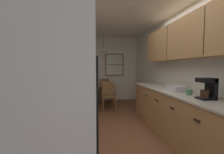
% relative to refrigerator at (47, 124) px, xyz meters
% --- Properties ---
extents(ground_plane, '(12.00, 12.00, 0.00)m').
position_rel_refrigerator_xyz_m(ground_plane, '(0.94, 2.22, -0.91)').
color(ground_plane, brown).
extents(wall_left, '(0.10, 9.00, 2.55)m').
position_rel_refrigerator_xyz_m(wall_left, '(-0.41, 2.22, 0.36)').
color(wall_left, silver).
rests_on(wall_left, ground).
extents(wall_right, '(0.10, 9.00, 2.55)m').
position_rel_refrigerator_xyz_m(wall_right, '(2.29, 2.22, 0.36)').
color(wall_right, silver).
rests_on(wall_right, ground).
extents(wall_back, '(4.40, 0.10, 2.55)m').
position_rel_refrigerator_xyz_m(wall_back, '(0.94, 4.87, 0.36)').
color(wall_back, silver).
rests_on(wall_back, ground).
extents(ceiling_slab, '(4.40, 9.00, 0.08)m').
position_rel_refrigerator_xyz_m(ceiling_slab, '(0.94, 2.22, 1.68)').
color(ceiling_slab, white).
extents(refrigerator, '(0.76, 0.74, 1.82)m').
position_rel_refrigerator_xyz_m(refrigerator, '(0.00, 0.00, 0.00)').
color(refrigerator, silver).
rests_on(refrigerator, ground).
extents(stove_range, '(0.66, 0.65, 1.10)m').
position_rel_refrigerator_xyz_m(stove_range, '(-0.06, 0.72, -0.44)').
color(stove_range, black).
rests_on(stove_range, ground).
extents(microwave_over_range, '(0.39, 0.57, 0.35)m').
position_rel_refrigerator_xyz_m(microwave_over_range, '(-0.17, 0.72, 0.81)').
color(microwave_over_range, black).
extents(counter_left, '(0.64, 1.83, 0.90)m').
position_rel_refrigerator_xyz_m(counter_left, '(-0.06, 1.96, -0.46)').
color(counter_left, '#A87A4C').
rests_on(counter_left, ground).
extents(upper_cabinets_left, '(0.33, 1.91, 0.70)m').
position_rel_refrigerator_xyz_m(upper_cabinets_left, '(-0.20, 1.91, 1.00)').
color(upper_cabinets_left, '#A87A4C').
extents(counter_right, '(0.64, 3.37, 0.90)m').
position_rel_refrigerator_xyz_m(counter_right, '(1.94, 1.27, -0.46)').
color(counter_right, '#A87A4C').
rests_on(counter_right, ground).
extents(upper_cabinets_right, '(0.33, 3.05, 0.72)m').
position_rel_refrigerator_xyz_m(upper_cabinets_right, '(2.08, 1.22, 0.95)').
color(upper_cabinets_right, '#A87A4C').
extents(dining_table, '(0.81, 0.85, 0.73)m').
position_rel_refrigerator_xyz_m(dining_table, '(0.80, 4.04, -0.30)').
color(dining_table, olive).
rests_on(dining_table, ground).
extents(dining_chair_near, '(0.42, 0.42, 0.90)m').
position_rel_refrigerator_xyz_m(dining_chair_near, '(0.88, 3.40, -0.41)').
color(dining_chair_near, brown).
rests_on(dining_chair_near, ground).
extents(dining_chair_far, '(0.41, 0.41, 0.90)m').
position_rel_refrigerator_xyz_m(dining_chair_far, '(0.89, 4.67, -0.41)').
color(dining_chair_far, brown).
rests_on(dining_chair_far, ground).
extents(pendant_light, '(0.25, 0.25, 0.65)m').
position_rel_refrigerator_xyz_m(pendant_light, '(0.80, 4.04, 1.04)').
color(pendant_light, black).
extents(back_window, '(0.75, 0.05, 0.90)m').
position_rel_refrigerator_xyz_m(back_window, '(1.32, 4.80, 0.54)').
color(back_window, brown).
extents(trash_bin, '(0.31, 0.31, 0.69)m').
position_rel_refrigerator_xyz_m(trash_bin, '(0.24, 3.18, -0.57)').
color(trash_bin, white).
rests_on(trash_bin, ground).
extents(storage_canister, '(0.10, 0.10, 0.16)m').
position_rel_refrigerator_xyz_m(storage_canister, '(-0.06, 1.22, 0.07)').
color(storage_canister, '#265999').
rests_on(storage_canister, counter_left).
extents(dish_towel, '(0.02, 0.16, 0.24)m').
position_rel_refrigerator_xyz_m(dish_towel, '(0.30, 0.88, -0.41)').
color(dish_towel, white).
extents(coffee_maker, '(0.22, 0.18, 0.30)m').
position_rel_refrigerator_xyz_m(coffee_maker, '(1.98, 0.67, 0.15)').
color(coffee_maker, black).
rests_on(coffee_maker, counter_right).
extents(mug_by_coffeemaker, '(0.12, 0.08, 0.09)m').
position_rel_refrigerator_xyz_m(mug_by_coffeemaker, '(1.94, 1.02, 0.03)').
color(mug_by_coffeemaker, '#3F7F4C').
rests_on(mug_by_coffeemaker, counter_right).
extents(mug_spare, '(0.11, 0.07, 0.10)m').
position_rel_refrigerator_xyz_m(mug_spare, '(1.99, 1.73, 0.04)').
color(mug_spare, '#E5CC4C').
rests_on(mug_spare, counter_right).
extents(dish_rack, '(0.28, 0.34, 0.10)m').
position_rel_refrigerator_xyz_m(dish_rack, '(1.99, 1.43, 0.04)').
color(dish_rack, silver).
rests_on(dish_rack, counter_right).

